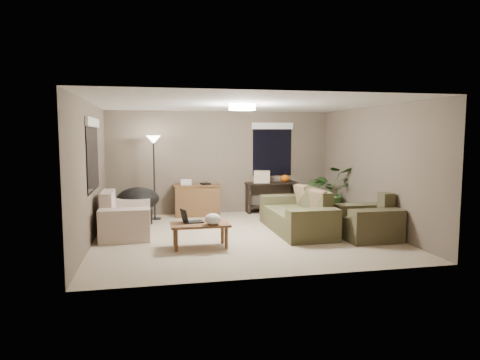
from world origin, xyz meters
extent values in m
plane|color=#BEA68D|center=(0.00, 0.00, 0.00)|extent=(5.50, 5.50, 0.00)
plane|color=white|center=(0.00, 0.00, 2.50)|extent=(5.50, 5.50, 0.00)
plane|color=brown|center=(0.00, 2.50, 1.25)|extent=(5.50, 0.00, 5.50)
plane|color=brown|center=(0.00, -2.50, 1.25)|extent=(5.50, 0.00, 5.50)
plane|color=brown|center=(-2.75, 0.00, 1.25)|extent=(0.00, 5.00, 5.00)
plane|color=brown|center=(2.75, 0.00, 1.25)|extent=(0.00, 5.00, 5.00)
cube|color=brown|center=(1.14, 0.14, 0.21)|extent=(0.95, 1.48, 0.42)
cube|color=#4D4A2E|center=(1.50, 0.14, 0.64)|extent=(0.22, 1.48, 0.43)
cube|color=brown|center=(1.14, -0.78, 0.30)|extent=(0.95, 0.36, 0.60)
cube|color=#48452B|center=(1.14, 1.06, 0.30)|extent=(0.95, 0.36, 0.60)
cube|color=#8C7251|center=(1.44, -0.31, 0.65)|extent=(0.34, 0.49, 0.47)
cube|color=#8C7251|center=(1.44, 0.59, 0.65)|extent=(0.31, 0.48, 0.47)
cube|color=#C0B5A3|center=(-2.18, 0.54, 0.21)|extent=(0.90, 0.88, 0.42)
cube|color=beige|center=(-2.52, 0.54, 0.64)|extent=(0.22, 0.88, 0.43)
cube|color=beige|center=(-2.18, -0.08, 0.30)|extent=(0.90, 0.36, 0.60)
cube|color=#BDB3A1|center=(-2.18, 1.16, 0.30)|extent=(0.90, 0.36, 0.60)
cube|color=#4B462D|center=(2.23, -0.74, 0.21)|extent=(0.95, 0.28, 0.42)
cube|color=#46412A|center=(2.59, -0.74, 0.64)|extent=(0.22, 0.28, 0.43)
cube|color=#4B462D|center=(2.23, -1.06, 0.30)|extent=(0.95, 0.36, 0.60)
cube|color=brown|center=(2.23, -0.42, 0.30)|extent=(0.95, 0.36, 0.60)
cube|color=brown|center=(-0.89, -0.73, 0.40)|extent=(1.00, 0.55, 0.04)
cylinder|color=brown|center=(-1.31, -0.93, 0.19)|extent=(0.06, 0.06, 0.38)
cylinder|color=brown|center=(-0.47, -0.93, 0.19)|extent=(0.06, 0.06, 0.38)
cylinder|color=brown|center=(-1.31, -0.53, 0.19)|extent=(0.06, 0.06, 0.38)
cylinder|color=brown|center=(-0.47, -0.53, 0.19)|extent=(0.06, 0.06, 0.38)
cube|color=black|center=(-0.99, -0.63, 0.43)|extent=(0.36, 0.27, 0.02)
cube|color=black|center=(-1.15, -0.63, 0.55)|extent=(0.14, 0.24, 0.22)
ellipsoid|color=white|center=(-0.69, -0.88, 0.52)|extent=(0.35, 0.33, 0.19)
cube|color=brown|center=(-0.64, 2.20, 0.35)|extent=(1.05, 0.45, 0.71)
cube|color=brown|center=(-0.64, 2.20, 0.73)|extent=(1.10, 0.50, 0.04)
cube|color=silver|center=(-0.89, 2.20, 0.81)|extent=(0.27, 0.22, 0.12)
cube|color=black|center=(-0.44, 2.15, 0.77)|extent=(0.25, 0.27, 0.04)
cube|color=black|center=(1.23, 2.28, 0.73)|extent=(1.30, 0.40, 0.04)
cube|color=black|center=(0.63, 2.28, 0.35)|extent=(0.05, 0.38, 0.71)
cube|color=black|center=(1.83, 2.28, 0.35)|extent=(0.05, 0.38, 0.71)
cube|color=black|center=(1.23, 2.28, 0.15)|extent=(1.25, 0.36, 0.03)
ellipsoid|color=orange|center=(1.58, 2.28, 0.84)|extent=(0.23, 0.23, 0.19)
cube|color=beige|center=(0.98, 2.28, 0.90)|extent=(0.45, 0.38, 0.29)
cylinder|color=black|center=(-1.99, 1.49, 0.15)|extent=(0.60, 0.60, 0.30)
ellipsoid|color=black|center=(-1.99, 1.49, 0.55)|extent=(1.02, 1.02, 0.50)
cylinder|color=black|center=(-1.63, 1.95, 0.01)|extent=(0.28, 0.28, 0.02)
cylinder|color=black|center=(-1.63, 1.95, 0.90)|extent=(0.04, 0.04, 1.78)
cone|color=white|center=(-1.63, 1.95, 1.82)|extent=(0.32, 0.32, 0.18)
cylinder|color=white|center=(0.00, 0.00, 2.44)|extent=(0.50, 0.50, 0.10)
imported|color=#2D5923|center=(2.35, 1.41, 0.47)|extent=(1.08, 1.20, 0.94)
cube|color=tan|center=(2.39, 1.23, 0.01)|extent=(0.32, 0.32, 0.03)
cylinder|color=tan|center=(2.39, 1.23, 0.25)|extent=(0.12, 0.12, 0.44)
cube|color=tan|center=(2.39, 1.23, 0.48)|extent=(0.22, 0.22, 0.03)
cube|color=black|center=(-2.73, 0.30, 1.55)|extent=(0.01, 1.50, 1.30)
cube|color=white|center=(-2.71, 0.30, 2.15)|extent=(0.05, 1.56, 0.16)
cube|color=black|center=(1.30, 2.48, 1.55)|extent=(1.00, 0.01, 1.30)
cube|color=white|center=(1.30, 2.46, 2.15)|extent=(1.06, 0.05, 0.16)
camera|label=1|loc=(-1.68, -7.91, 1.92)|focal=32.00mm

